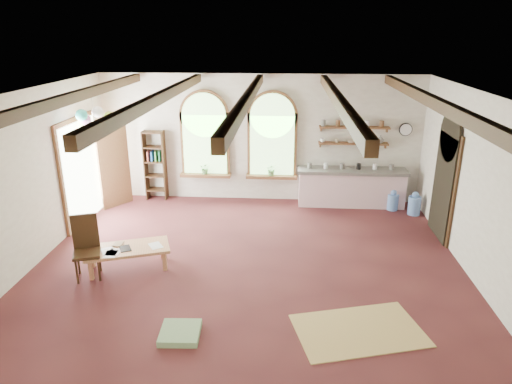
# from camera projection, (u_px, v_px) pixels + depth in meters

# --- Properties ---
(floor) EXTENTS (8.00, 8.00, 0.00)m
(floor) POSITION_uv_depth(u_px,v_px,m) (249.00, 262.00, 8.72)
(floor) COLOR #562324
(floor) RESTS_ON ground
(ceiling_beams) EXTENTS (6.20, 6.80, 0.18)m
(ceiling_beams) POSITION_uv_depth(u_px,v_px,m) (248.00, 98.00, 7.68)
(ceiling_beams) COLOR #3C2613
(ceiling_beams) RESTS_ON ceiling
(window_left) EXTENTS (1.30, 0.28, 2.20)m
(window_left) POSITION_uv_depth(u_px,v_px,m) (205.00, 137.00, 11.49)
(window_left) COLOR brown
(window_left) RESTS_ON floor
(window_right) EXTENTS (1.30, 0.28, 2.20)m
(window_right) POSITION_uv_depth(u_px,v_px,m) (272.00, 138.00, 11.37)
(window_right) COLOR brown
(window_right) RESTS_ON floor
(left_doorway) EXTENTS (0.10, 1.90, 2.50)m
(left_doorway) POSITION_uv_depth(u_px,v_px,m) (81.00, 172.00, 10.29)
(left_doorway) COLOR brown
(left_doorway) RESTS_ON floor
(right_doorway) EXTENTS (0.10, 1.30, 2.40)m
(right_doorway) POSITION_uv_depth(u_px,v_px,m) (443.00, 187.00, 9.50)
(right_doorway) COLOR black
(right_doorway) RESTS_ON floor
(kitchen_counter) EXTENTS (2.68, 0.62, 0.94)m
(kitchen_counter) POSITION_uv_depth(u_px,v_px,m) (351.00, 187.00, 11.42)
(kitchen_counter) COLOR beige
(kitchen_counter) RESTS_ON floor
(wall_shelf_lower) EXTENTS (1.70, 0.24, 0.04)m
(wall_shelf_lower) POSITION_uv_depth(u_px,v_px,m) (353.00, 143.00, 11.23)
(wall_shelf_lower) COLOR brown
(wall_shelf_lower) RESTS_ON wall_back
(wall_shelf_upper) EXTENTS (1.70, 0.24, 0.04)m
(wall_shelf_upper) POSITION_uv_depth(u_px,v_px,m) (354.00, 127.00, 11.09)
(wall_shelf_upper) COLOR brown
(wall_shelf_upper) RESTS_ON wall_back
(wall_clock) EXTENTS (0.32, 0.04, 0.32)m
(wall_clock) POSITION_uv_depth(u_px,v_px,m) (406.00, 130.00, 11.09)
(wall_clock) COLOR black
(wall_clock) RESTS_ON wall_back
(bookshelf) EXTENTS (0.53, 0.32, 1.80)m
(bookshelf) POSITION_uv_depth(u_px,v_px,m) (155.00, 165.00, 11.72)
(bookshelf) COLOR #3C2613
(bookshelf) RESTS_ON floor
(coffee_table) EXTENTS (1.64, 1.15, 0.43)m
(coffee_table) POSITION_uv_depth(u_px,v_px,m) (127.00, 250.00, 8.36)
(coffee_table) COLOR tan
(coffee_table) RESTS_ON floor
(side_chair) EXTENTS (0.58, 0.58, 1.14)m
(side_chair) POSITION_uv_depth(u_px,v_px,m) (88.00, 260.00, 8.10)
(side_chair) COLOR #3C2613
(side_chair) RESTS_ON floor
(floor_mat) EXTENTS (2.07, 1.58, 0.02)m
(floor_mat) POSITION_uv_depth(u_px,v_px,m) (359.00, 330.00, 6.72)
(floor_mat) COLOR tan
(floor_mat) RESTS_ON floor
(floor_cushion) EXTENTS (0.60, 0.60, 0.10)m
(floor_cushion) POSITION_uv_depth(u_px,v_px,m) (180.00, 333.00, 6.60)
(floor_cushion) COLOR gray
(floor_cushion) RESTS_ON floor
(water_jug_a) EXTENTS (0.30, 0.30, 0.57)m
(water_jug_a) POSITION_uv_depth(u_px,v_px,m) (414.00, 205.00, 10.89)
(water_jug_a) COLOR #5F89CC
(water_jug_a) RESTS_ON floor
(water_jug_b) EXTENTS (0.27, 0.27, 0.52)m
(water_jug_b) POSITION_uv_depth(u_px,v_px,m) (393.00, 201.00, 11.18)
(water_jug_b) COLOR #5F89CC
(water_jug_b) RESTS_ON floor
(balloon_cluster) EXTENTS (0.82, 0.85, 1.15)m
(balloon_cluster) POSITION_uv_depth(u_px,v_px,m) (94.00, 123.00, 9.65)
(balloon_cluster) COLOR silver
(balloon_cluster) RESTS_ON floor
(table_book) EXTENTS (0.17, 0.23, 0.02)m
(table_book) POSITION_uv_depth(u_px,v_px,m) (114.00, 244.00, 8.47)
(table_book) COLOR olive
(table_book) RESTS_ON coffee_table
(tablet) EXTENTS (0.29, 0.33, 0.01)m
(tablet) POSITION_uv_depth(u_px,v_px,m) (125.00, 248.00, 8.30)
(tablet) COLOR black
(tablet) RESTS_ON coffee_table
(potted_plant_left) EXTENTS (0.27, 0.23, 0.30)m
(potted_plant_left) POSITION_uv_depth(u_px,v_px,m) (205.00, 168.00, 11.65)
(potted_plant_left) COLOR #598C4C
(potted_plant_left) RESTS_ON window_left
(potted_plant_right) EXTENTS (0.27, 0.23, 0.30)m
(potted_plant_right) POSITION_uv_depth(u_px,v_px,m) (272.00, 170.00, 11.54)
(potted_plant_right) COLOR #598C4C
(potted_plant_right) RESTS_ON window_right
(shelf_cup_a) EXTENTS (0.12, 0.10, 0.10)m
(shelf_cup_a) POSITION_uv_depth(u_px,v_px,m) (323.00, 140.00, 11.25)
(shelf_cup_a) COLOR white
(shelf_cup_a) RESTS_ON wall_shelf_lower
(shelf_cup_b) EXTENTS (0.10, 0.10, 0.09)m
(shelf_cup_b) POSITION_uv_depth(u_px,v_px,m) (337.00, 140.00, 11.23)
(shelf_cup_b) COLOR beige
(shelf_cup_b) RESTS_ON wall_shelf_lower
(shelf_bowl_a) EXTENTS (0.22, 0.22, 0.05)m
(shelf_bowl_a) POSITION_uv_depth(u_px,v_px,m) (351.00, 142.00, 11.21)
(shelf_bowl_a) COLOR beige
(shelf_bowl_a) RESTS_ON wall_shelf_lower
(shelf_bowl_b) EXTENTS (0.20, 0.20, 0.06)m
(shelf_bowl_b) POSITION_uv_depth(u_px,v_px,m) (366.00, 142.00, 11.19)
(shelf_bowl_b) COLOR #8C664C
(shelf_bowl_b) RESTS_ON wall_shelf_lower
(shelf_vase) EXTENTS (0.18, 0.18, 0.19)m
(shelf_vase) POSITION_uv_depth(u_px,v_px,m) (380.00, 139.00, 11.14)
(shelf_vase) COLOR slate
(shelf_vase) RESTS_ON wall_shelf_lower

